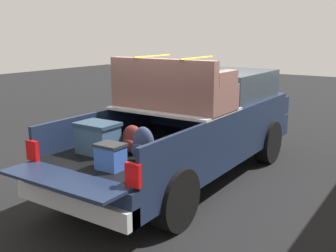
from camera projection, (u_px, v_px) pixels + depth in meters
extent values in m
plane|color=black|center=(186.00, 178.00, 7.37)|extent=(40.00, 40.00, 0.00)
cube|color=#162138|center=(187.00, 145.00, 7.23)|extent=(5.50, 1.92, 0.44)
cube|color=black|center=(146.00, 148.00, 6.20)|extent=(2.80, 1.80, 0.04)
cube|color=#162138|center=(101.00, 126.00, 6.65)|extent=(2.80, 0.06, 0.50)
cube|color=#162138|center=(199.00, 142.00, 5.64)|extent=(2.80, 0.06, 0.50)
cube|color=#162138|center=(192.00, 118.00, 7.26)|extent=(0.06, 1.80, 0.50)
cube|color=#162138|center=(63.00, 180.00, 4.85)|extent=(0.55, 1.80, 0.04)
cube|color=#B2B2B7|center=(174.00, 108.00, 6.72)|extent=(1.25, 1.92, 0.04)
cube|color=#162138|center=(221.00, 108.00, 8.21)|extent=(2.30, 1.92, 0.50)
cube|color=#2D3842|center=(220.00, 84.00, 8.02)|extent=(1.94, 1.76, 0.52)
cube|color=#162138|center=(247.00, 102.00, 9.32)|extent=(0.40, 1.82, 0.38)
cube|color=#B2B2B7|center=(74.00, 202.00, 5.05)|extent=(0.24, 1.92, 0.24)
cube|color=red|center=(32.00, 151.00, 5.49)|extent=(0.06, 0.20, 0.28)
cube|color=red|center=(133.00, 175.00, 4.54)|extent=(0.06, 0.20, 0.28)
cylinder|color=black|center=(193.00, 130.00, 9.16)|extent=(0.86, 0.30, 0.86)
cylinder|color=black|center=(268.00, 142.00, 8.21)|extent=(0.86, 0.30, 0.86)
cylinder|color=black|center=(81.00, 174.00, 6.33)|extent=(0.86, 0.30, 0.86)
cylinder|color=black|center=(175.00, 199.00, 5.38)|extent=(0.86, 0.30, 0.86)
cube|color=#335170|center=(98.00, 140.00, 5.81)|extent=(0.40, 0.55, 0.41)
cube|color=#23394E|center=(97.00, 124.00, 5.76)|extent=(0.44, 0.59, 0.05)
ellipsoid|color=maroon|center=(133.00, 139.00, 5.79)|extent=(0.20, 0.36, 0.42)
ellipsoid|color=maroon|center=(128.00, 145.00, 5.72)|extent=(0.09, 0.25, 0.19)
ellipsoid|color=#283351|center=(143.00, 144.00, 5.42)|extent=(0.20, 0.34, 0.49)
ellipsoid|color=#283351|center=(139.00, 151.00, 5.35)|extent=(0.09, 0.24, 0.21)
cube|color=#3359B2|center=(111.00, 158.00, 5.13)|extent=(0.26, 0.34, 0.30)
cube|color=#262628|center=(110.00, 145.00, 5.10)|extent=(0.28, 0.36, 0.04)
cube|color=brown|center=(174.00, 95.00, 6.66)|extent=(0.90, 1.94, 0.42)
cube|color=brown|center=(161.00, 72.00, 6.27)|extent=(0.16, 1.94, 0.40)
cube|color=brown|center=(134.00, 72.00, 7.11)|extent=(0.66, 0.20, 0.22)
cube|color=brown|center=(223.00, 78.00, 6.16)|extent=(0.66, 0.20, 0.22)
cube|color=yellow|center=(152.00, 56.00, 6.76)|extent=(1.00, 0.03, 0.02)
cube|color=yellow|center=(197.00, 58.00, 6.29)|extent=(1.00, 0.03, 0.02)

